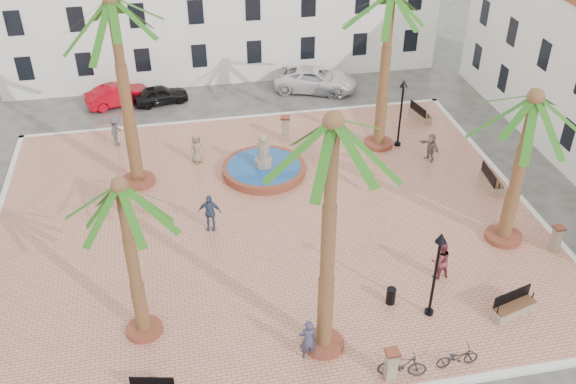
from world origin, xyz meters
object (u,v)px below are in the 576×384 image
at_px(lamppost_s, 437,261).
at_px(bicycle_a, 457,357).
at_px(car_black, 160,95).
at_px(car_white, 315,79).
at_px(palm_e, 531,117).
at_px(car_silver, 314,83).
at_px(palm_nw, 114,21).
at_px(bench_ne, 420,115).
at_px(fountain, 264,168).
at_px(bench_se, 514,308).
at_px(palm_sw, 123,205).
at_px(lamppost_e, 402,102).
at_px(bollard_se, 391,364).
at_px(bollard_e, 556,238).
at_px(pedestrian_east, 431,147).
at_px(bench_e, 491,181).
at_px(pedestrian_north, 116,131).
at_px(car_red, 118,95).
at_px(pedestrian_fountain_a, 197,148).
at_px(palm_s, 332,149).
at_px(cyclist_b, 440,260).
at_px(palm_ne, 390,12).
at_px(pedestrian_fountain_b, 210,212).
at_px(cyclist_a, 308,340).
at_px(bollard_n, 285,128).
at_px(bicycle_b, 402,366).
at_px(litter_bin, 391,296).

xyz_separation_m(lamppost_s, bicycle_a, (-0.02, -2.73, -2.32)).
relative_size(car_black, car_white, 0.64).
relative_size(palm_e, car_silver, 1.64).
distance_m(palm_nw, bench_ne, 19.65).
relative_size(fountain, bench_se, 2.20).
relative_size(palm_sw, lamppost_e, 1.74).
bearing_deg(palm_e, bollard_se, -139.11).
height_order(bollard_e, car_silver, bollard_e).
distance_m(lamppost_s, pedestrian_east, 12.44).
xyz_separation_m(palm_nw, bench_e, (18.10, -3.89, -8.46)).
distance_m(pedestrian_north, pedestrian_east, 17.83).
bearing_deg(car_white, bollard_se, -169.11).
xyz_separation_m(car_red, car_white, (13.06, -0.24, 0.08)).
relative_size(lamppost_s, pedestrian_fountain_a, 2.41).
relative_size(palm_sw, car_black, 1.99).
relative_size(palm_s, car_black, 2.77).
bearing_deg(palm_sw, cyclist_b, 3.85).
bearing_deg(palm_ne, car_black, 145.56).
distance_m(palm_e, car_red, 26.18).
bearing_deg(palm_e, palm_ne, 107.43).
distance_m(fountain, lamppost_s, 13.00).
xyz_separation_m(bench_ne, car_white, (-5.38, 5.69, 0.35)).
bearing_deg(pedestrian_fountain_b, palm_sw, -104.13).
relative_size(palm_ne, pedestrian_fountain_a, 5.44).
bearing_deg(car_silver, lamppost_e, -135.17).
bearing_deg(bench_se, lamppost_s, 152.53).
relative_size(palm_sw, cyclist_a, 3.85).
bearing_deg(cyclist_b, car_red, -62.01).
xyz_separation_m(bench_ne, pedestrian_fountain_a, (-14.00, -2.57, 0.57)).
distance_m(bollard_n, cyclist_a, 16.63).
height_order(fountain, palm_s, palm_s).
height_order(palm_e, car_white, palm_e).
xyz_separation_m(bicycle_a, bicycle_b, (-2.15, -0.07, 0.11)).
height_order(lamppost_s, car_black, lamppost_s).
relative_size(bicycle_a, car_red, 0.39).
bearing_deg(palm_sw, bench_se, -7.29).
xyz_separation_m(palm_e, pedestrian_east, (-0.71, 7.48, -5.54)).
relative_size(bench_e, bollard_n, 1.32).
bearing_deg(car_black, fountain, -164.56).
distance_m(lamppost_e, pedestrian_north, 16.32).
bearing_deg(bench_ne, palm_e, 165.74).
distance_m(bicycle_b, car_red, 27.11).
xyz_separation_m(pedestrian_east, car_black, (-14.49, 10.46, -0.35)).
height_order(palm_s, pedestrian_fountain_b, palm_s).
bearing_deg(lamppost_s, bench_se, -11.29).
relative_size(palm_sw, car_white, 1.28).
distance_m(bench_e, cyclist_a, 15.29).
bearing_deg(lamppost_s, pedestrian_north, 127.45).
bearing_deg(litter_bin, pedestrian_east, 61.08).
xyz_separation_m(pedestrian_east, car_red, (-17.16, 10.76, -0.27)).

